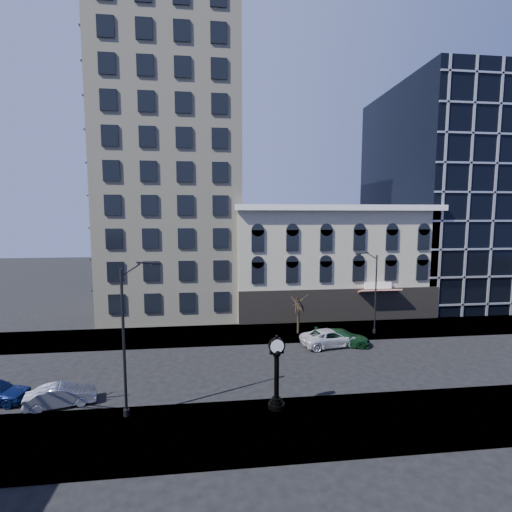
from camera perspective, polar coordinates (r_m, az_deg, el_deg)
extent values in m
plane|color=black|center=(28.85, -3.15, -16.94)|extent=(160.00, 160.00, 0.00)
cube|color=gray|center=(36.31, -3.96, -11.91)|extent=(160.00, 6.00, 0.12)
cube|color=gray|center=(21.70, -1.69, -25.08)|extent=(160.00, 6.00, 0.12)
cube|color=#BEB799|center=(46.34, -12.56, 15.57)|extent=(15.00, 15.00, 38.00)
cube|color=#ABA68D|center=(44.93, 10.94, -0.74)|extent=(22.00, 10.00, 12.00)
cube|color=white|center=(39.70, 13.41, 7.27)|extent=(22.60, 0.80, 0.60)
cube|color=black|center=(40.95, 12.97, -7.43)|extent=(22.00, 0.30, 3.60)
cube|color=maroon|center=(41.63, 18.49, -5.12)|extent=(4.50, 1.18, 0.55)
cube|color=black|center=(58.23, 28.82, 8.05)|extent=(20.00, 20.00, 28.00)
cylinder|color=black|center=(23.46, 3.16, -21.97)|extent=(1.00, 1.00, 0.27)
cylinder|color=black|center=(23.36, 3.16, -21.48)|extent=(0.73, 0.73, 0.18)
cylinder|color=black|center=(23.28, 3.16, -21.12)|extent=(0.54, 0.54, 0.15)
cylinder|color=black|center=(22.68, 3.18, -18.02)|extent=(0.29, 0.29, 2.63)
sphere|color=black|center=(22.14, 3.21, -14.70)|extent=(0.51, 0.51, 0.51)
cube|color=black|center=(22.11, 3.21, -14.48)|extent=(0.84, 0.31, 0.23)
cylinder|color=black|center=(21.98, 3.21, -13.59)|extent=(0.97, 0.42, 0.94)
cylinder|color=white|center=(21.84, 3.29, -13.73)|extent=(0.79, 0.13, 0.80)
cylinder|color=white|center=(22.13, 3.14, -13.46)|extent=(0.79, 0.13, 0.80)
sphere|color=black|center=(21.81, 3.22, -12.25)|extent=(0.18, 0.18, 0.18)
cylinder|color=black|center=(22.21, -19.66, -12.61)|extent=(0.16, 0.16, 8.37)
cylinder|color=black|center=(23.77, -19.29, -21.77)|extent=(0.35, 0.35, 0.39)
cube|color=black|center=(21.62, -15.25, -1.17)|extent=(0.58, 0.41, 0.14)
cylinder|color=black|center=(37.21, 17.93, -5.64)|extent=(0.14, 0.14, 7.55)
cylinder|color=black|center=(38.09, 17.74, -10.95)|extent=(0.32, 0.32, 0.35)
cube|color=black|center=(35.85, 15.80, 0.30)|extent=(0.50, 0.23, 0.12)
cylinder|color=black|center=(36.23, 6.51, -9.58)|extent=(0.23, 0.23, 2.78)
imported|color=#A5A8AD|center=(26.38, -27.81, -18.45)|extent=(4.11, 2.37, 1.28)
imported|color=silver|center=(33.78, 11.40, -12.22)|extent=(5.60, 3.29, 1.46)
imported|color=#143F1E|center=(34.14, 13.09, -12.12)|extent=(5.12, 3.07, 1.39)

